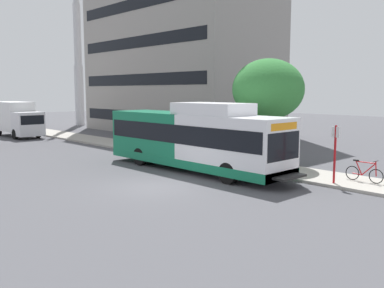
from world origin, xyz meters
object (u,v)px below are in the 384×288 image
(transit_bus, at_px, (194,139))
(street_tree_near_stop, at_px, (268,89))
(bus_stop_sign_pole, at_px, (335,150))
(box_truck_background, at_px, (17,118))
(bicycle_parked, at_px, (364,173))

(transit_bus, bearing_deg, street_tree_near_stop, -26.29)
(bus_stop_sign_pole, xyz_separation_m, street_tree_near_stop, (1.90, 5.14, 2.68))
(bus_stop_sign_pole, height_order, street_tree_near_stop, street_tree_near_stop)
(street_tree_near_stop, bearing_deg, transit_bus, 153.71)
(box_truck_background, bearing_deg, bicycle_parked, -83.34)
(box_truck_background, bearing_deg, street_tree_near_stop, -80.44)
(transit_bus, xyz_separation_m, bus_stop_sign_pole, (1.98, -7.06, -0.05))
(bus_stop_sign_pole, bearing_deg, box_truck_background, 94.48)
(transit_bus, relative_size, street_tree_near_stop, 2.08)
(bus_stop_sign_pole, height_order, box_truck_background, box_truck_background)
(transit_bus, distance_m, bicycle_parked, 8.58)
(bicycle_parked, relative_size, box_truck_background, 0.25)
(street_tree_near_stop, bearing_deg, box_truck_background, 99.56)
(transit_bus, relative_size, bicycle_parked, 6.96)
(transit_bus, bearing_deg, box_truck_background, 91.04)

